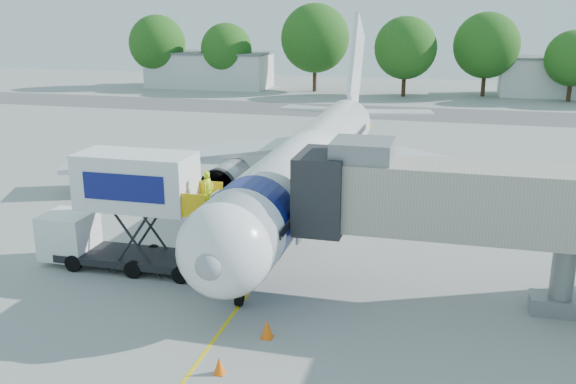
# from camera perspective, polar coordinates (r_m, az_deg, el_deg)

# --- Properties ---
(ground) EXTENTS (160.00, 160.00, 0.00)m
(ground) POSITION_cam_1_polar(r_m,az_deg,el_deg) (35.06, 0.62, -3.40)
(ground) COLOR #999996
(ground) RESTS_ON ground
(guidance_line) EXTENTS (0.15, 70.00, 0.01)m
(guidance_line) POSITION_cam_1_polar(r_m,az_deg,el_deg) (35.06, 0.62, -3.39)
(guidance_line) COLOR yellow
(guidance_line) RESTS_ON ground
(taxiway_strip) EXTENTS (120.00, 10.00, 0.01)m
(taxiway_strip) POSITION_cam_1_polar(r_m,az_deg,el_deg) (75.43, 8.29, 7.02)
(taxiway_strip) COLOR #59595B
(taxiway_strip) RESTS_ON ground
(aircraft) EXTENTS (34.17, 37.73, 11.35)m
(aircraft) POSITION_cam_1_polar(r_m,az_deg,el_deg) (38.09, 2.11, 2.80)
(aircraft) COLOR white
(aircraft) RESTS_ON ground
(jet_bridge) EXTENTS (13.90, 3.20, 6.60)m
(jet_bridge) POSITION_cam_1_polar(r_m,az_deg,el_deg) (26.17, 14.12, -0.74)
(jet_bridge) COLOR #ADA594
(jet_bridge) RESTS_ON ground
(catering_hiloader) EXTENTS (8.50, 2.44, 5.50)m
(catering_hiloader) POSITION_cam_1_polar(r_m,az_deg,el_deg) (30.15, -14.27, -1.67)
(catering_hiloader) COLOR black
(catering_hiloader) RESTS_ON ground
(safety_cone_a) EXTENTS (0.46, 0.46, 0.73)m
(safety_cone_a) POSITION_cam_1_polar(r_m,az_deg,el_deg) (24.06, -1.87, -12.07)
(safety_cone_a) COLOR #FF620D
(safety_cone_a) RESTS_ON ground
(safety_cone_b) EXTENTS (0.39, 0.39, 0.62)m
(safety_cone_b) POSITION_cam_1_polar(r_m,az_deg,el_deg) (22.10, -6.12, -15.09)
(safety_cone_b) COLOR #FF620D
(safety_cone_b) RESTS_ON ground
(outbuilding_left) EXTENTS (18.40, 8.40, 5.30)m
(outbuilding_left) POSITION_cam_1_polar(r_m,az_deg,el_deg) (99.25, -6.99, 10.76)
(outbuilding_left) COLOR silver
(outbuilding_left) RESTS_ON ground
(outbuilding_right) EXTENTS (16.40, 7.40, 5.30)m
(outbuilding_right) POSITION_cam_1_polar(r_m,az_deg,el_deg) (95.60, 23.14, 9.41)
(outbuilding_right) COLOR silver
(outbuilding_right) RESTS_ON ground
(tree_a) EXTENTS (8.39, 8.39, 10.69)m
(tree_a) POSITION_cam_1_polar(r_m,az_deg,el_deg) (100.26, -11.54, 12.81)
(tree_a) COLOR #382314
(tree_a) RESTS_ON ground
(tree_b) EXTENTS (7.51, 7.51, 9.57)m
(tree_b) POSITION_cam_1_polar(r_m,az_deg,el_deg) (96.45, -5.50, 12.53)
(tree_b) COLOR #382314
(tree_b) RESTS_ON ground
(tree_c) EXTENTS (9.66, 9.66, 12.32)m
(tree_c) POSITION_cam_1_polar(r_m,az_deg,el_deg) (93.15, 2.43, 13.50)
(tree_c) COLOR #382314
(tree_c) RESTS_ON ground
(tree_d) EXTENTS (8.34, 8.34, 10.64)m
(tree_d) POSITION_cam_1_polar(r_m,az_deg,el_deg) (89.22, 10.40, 12.48)
(tree_d) COLOR #382314
(tree_d) RESTS_ON ground
(tree_e) EXTENTS (8.77, 8.77, 11.18)m
(tree_e) POSITION_cam_1_polar(r_m,az_deg,el_deg) (91.76, 17.24, 12.34)
(tree_e) COLOR #382314
(tree_e) RESTS_ON ground
(tree_f) EXTENTS (7.06, 7.06, 9.00)m
(tree_f) POSITION_cam_1_polar(r_m,az_deg,el_deg) (90.59, 24.02, 10.80)
(tree_f) COLOR #382314
(tree_f) RESTS_ON ground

